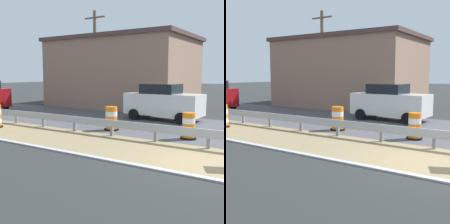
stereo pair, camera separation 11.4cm
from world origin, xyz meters
TOP-DOWN VIEW (x-y plane):
  - ground_plane at (0.00, 0.00)m, footprint 160.00×160.00m
  - median_dirt_strip at (0.45, 0.00)m, footprint 3.30×120.00m
  - curb_near_edge at (-1.30, 0.00)m, footprint 0.20×120.00m
  - guardrail_median at (1.86, 1.43)m, footprint 0.18×45.58m
  - traffic_barrel_nearest at (3.07, 1.52)m, footprint 0.65×0.65m
  - traffic_barrel_close at (2.99, 5.25)m, footprint 0.70×0.70m
  - car_mid_far_lane at (7.35, 4.47)m, footprint 2.23×4.48m
  - roadside_shop_near at (12.84, 10.48)m, footprint 7.80×11.56m
  - utility_pole_near at (9.74, 11.12)m, footprint 0.24×1.80m

SIDE VIEW (x-z plane):
  - ground_plane at x=0.00m, z-range 0.00..0.00m
  - median_dirt_strip at x=0.45m, z-range 0.00..0.01m
  - curb_near_edge at x=-1.30m, z-range -0.05..0.06m
  - traffic_barrel_nearest at x=3.07m, z-range -0.05..1.05m
  - traffic_barrel_close at x=2.99m, z-range -0.05..1.08m
  - guardrail_median at x=1.86m, z-range 0.16..0.87m
  - car_mid_far_lane at x=7.35m, z-range 0.00..2.11m
  - roadside_shop_near at x=12.84m, z-range 0.01..5.67m
  - utility_pole_near at x=9.74m, z-range 0.15..7.54m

